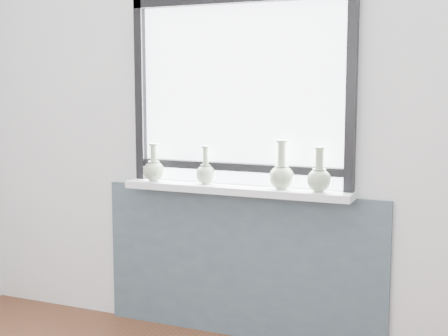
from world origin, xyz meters
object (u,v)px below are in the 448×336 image
at_px(vase_d, 319,177).
at_px(windowsill, 235,189).
at_px(vase_a, 154,169).
at_px(vase_c, 282,174).
at_px(vase_b, 206,172).

bearing_deg(vase_d, windowsill, 179.10).
height_order(vase_a, vase_c, vase_c).
bearing_deg(vase_d, vase_a, -179.25).
relative_size(windowsill, vase_b, 6.09).
relative_size(windowsill, vase_a, 5.95).
height_order(windowsill, vase_d, vase_d).
relative_size(vase_a, vase_b, 1.02).
distance_m(vase_c, vase_d, 0.21).
relative_size(windowsill, vase_c, 4.96).
bearing_deg(windowsill, vase_a, -177.68).
xyz_separation_m(windowsill, vase_a, (-0.50, -0.02, 0.09)).
bearing_deg(vase_c, vase_b, 179.07).
xyz_separation_m(vase_a, vase_c, (0.77, 0.02, 0.01)).
xyz_separation_m(windowsill, vase_c, (0.27, 0.00, 0.10)).
bearing_deg(vase_b, vase_c, -0.93).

